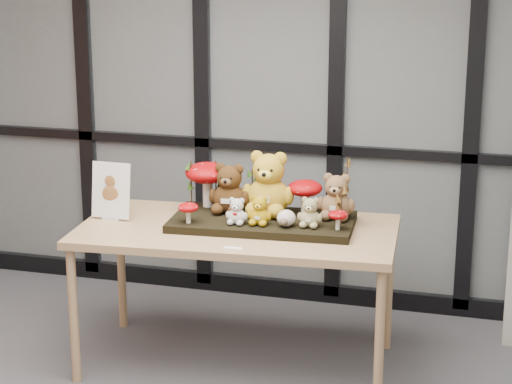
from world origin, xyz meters
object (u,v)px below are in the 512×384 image
(bear_brown_medium, at_px, (229,185))
(bear_small_yellow, at_px, (260,209))
(display_table, at_px, (237,239))
(mushroom_back_right, at_px, (305,196))
(mushroom_front_left, at_px, (188,212))
(sign_holder, at_px, (111,193))
(diorama_tray, at_px, (263,222))
(bear_beige_small, at_px, (310,210))
(plush_cream_hedgehog, at_px, (286,217))
(bear_pooh_yellow, at_px, (269,179))
(bear_white_bow, at_px, (237,209))
(mushroom_back_left, at_px, (208,182))
(bear_tan_back, at_px, (337,194))
(mushroom_front_right, at_px, (338,219))

(bear_brown_medium, distance_m, bear_small_yellow, 0.30)
(display_table, relative_size, mushroom_back_right, 8.35)
(mushroom_front_left, distance_m, sign_holder, 0.50)
(mushroom_back_right, bearing_deg, diorama_tray, -146.32)
(bear_beige_small, bearing_deg, plush_cream_hedgehog, -169.31)
(bear_pooh_yellow, distance_m, plush_cream_hedgehog, 0.30)
(bear_white_bow, distance_m, mushroom_back_left, 0.39)
(bear_white_bow, xyz_separation_m, bear_beige_small, (0.39, 0.06, 0.01))
(bear_tan_back, distance_m, bear_white_bow, 0.56)
(bear_beige_small, distance_m, mushroom_front_left, 0.66)
(bear_tan_back, distance_m, mushroom_back_left, 0.76)
(mushroom_front_right, bearing_deg, plush_cream_hedgehog, -176.20)
(diorama_tray, relative_size, mushroom_front_right, 8.59)
(bear_tan_back, xyz_separation_m, mushroom_front_right, (0.05, -0.21, -0.08))
(bear_pooh_yellow, height_order, plush_cream_hedgehog, bear_pooh_yellow)
(plush_cream_hedgehog, height_order, mushroom_back_left, mushroom_back_left)
(diorama_tray, relative_size, mushroom_front_left, 8.01)
(diorama_tray, distance_m, bear_small_yellow, 0.16)
(mushroom_front_right, height_order, sign_holder, sign_holder)
(plush_cream_hedgehog, bearing_deg, bear_small_yellow, 176.31)
(display_table, xyz_separation_m, bear_brown_medium, (-0.09, 0.14, 0.26))
(bear_beige_small, distance_m, mushroom_back_left, 0.69)
(bear_small_yellow, relative_size, mushroom_back_left, 0.62)
(display_table, xyz_separation_m, mushroom_front_right, (0.57, -0.02, 0.17))
(sign_holder, bearing_deg, mushroom_front_left, -8.08)
(bear_white_bow, relative_size, mushroom_back_left, 0.57)
(diorama_tray, bearing_deg, bear_beige_small, -19.86)
(mushroom_back_right, bearing_deg, bear_brown_medium, -170.22)
(plush_cream_hedgehog, relative_size, mushroom_front_left, 0.80)
(mushroom_back_right, bearing_deg, mushroom_front_left, -149.77)
(bear_brown_medium, distance_m, mushroom_back_right, 0.43)
(bear_brown_medium, relative_size, sign_holder, 0.95)
(display_table, relative_size, mushroom_front_right, 15.47)
(bear_pooh_yellow, xyz_separation_m, plush_cream_hedgehog, (0.16, -0.22, -0.15))
(sign_holder, bearing_deg, bear_brown_medium, 17.01)
(bear_small_yellow, distance_m, plush_cream_hedgehog, 0.15)
(bear_pooh_yellow, bearing_deg, mushroom_front_right, -28.79)
(sign_holder, bearing_deg, mushroom_front_right, 2.45)
(bear_white_bow, xyz_separation_m, mushroom_back_right, (0.31, 0.28, 0.03))
(display_table, height_order, mushroom_front_right, mushroom_front_right)
(diorama_tray, bearing_deg, bear_small_yellow, -87.30)
(bear_beige_small, height_order, mushroom_back_left, mushroom_back_left)
(bear_small_yellow, bearing_deg, bear_brown_medium, 137.04)
(mushroom_back_right, relative_size, mushroom_front_right, 1.85)
(bear_beige_small, relative_size, mushroom_front_left, 1.44)
(display_table, xyz_separation_m, mushroom_back_right, (0.33, 0.21, 0.22))
(bear_brown_medium, relative_size, plush_cream_hedgehog, 3.10)
(bear_tan_back, relative_size, bear_beige_small, 1.55)
(plush_cream_hedgehog, bearing_deg, diorama_tray, 140.83)
(display_table, distance_m, bear_brown_medium, 0.31)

